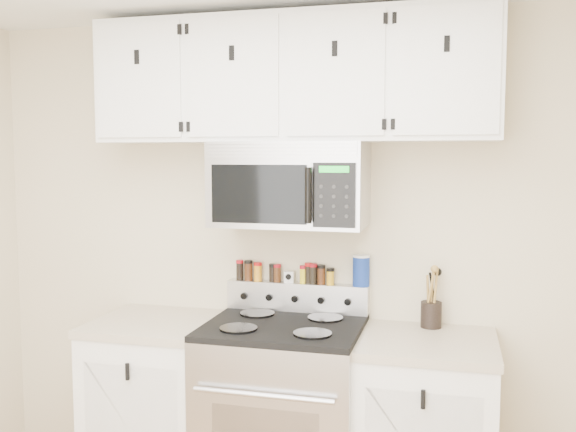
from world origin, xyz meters
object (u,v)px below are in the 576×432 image
(range, at_px, (283,415))
(utensil_crock, at_px, (431,312))
(microwave, at_px, (290,184))
(salt_canister, at_px, (361,270))

(range, bearing_deg, utensil_crock, 18.38)
(range, distance_m, utensil_crock, 0.90)
(range, height_order, utensil_crock, utensil_crock)
(range, xyz_separation_m, microwave, (0.00, 0.13, 1.14))
(utensil_crock, bearing_deg, microwave, -171.42)
(range, relative_size, salt_canister, 6.75)
(microwave, bearing_deg, range, -90.23)
(salt_canister, bearing_deg, range, -140.30)
(microwave, distance_m, utensil_crock, 0.95)
(range, relative_size, microwave, 1.45)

